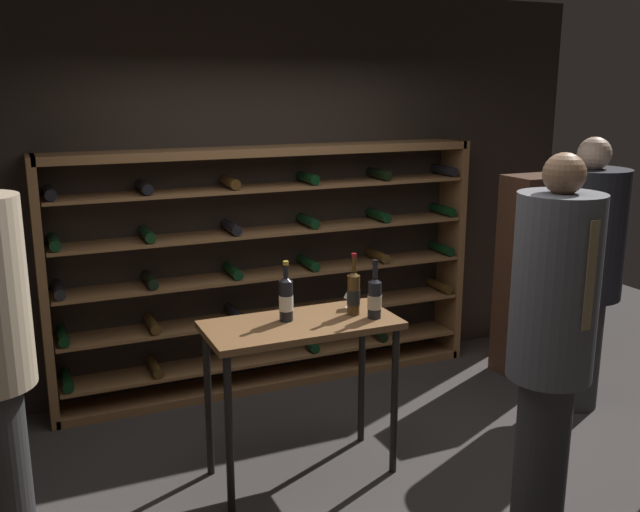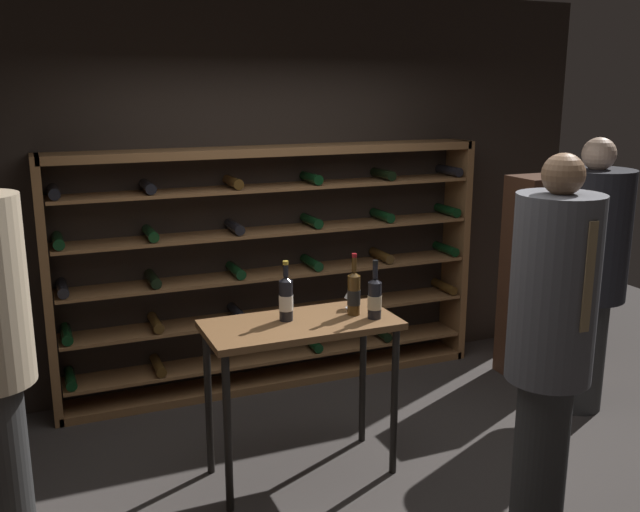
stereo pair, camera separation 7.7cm
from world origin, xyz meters
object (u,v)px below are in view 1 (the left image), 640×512
object	(u,v)px
display_cabinet	(530,277)
wine_bottle_amber_reserve	(286,299)
wine_bottle_gold_foil	(375,297)
person_guest_khaki	(584,264)
tasting_table	(301,343)
person_bystander_dark_jacket	(551,331)
wine_rack	(270,269)
wine_glass_stemmed_right	(350,293)
wine_bottle_green_slim	(354,293)

from	to	relation	value
display_cabinet	wine_bottle_amber_reserve	world-z (taller)	display_cabinet
display_cabinet	wine_bottle_gold_foil	bearing A→B (deg)	-156.25
wine_bottle_gold_foil	person_guest_khaki	bearing A→B (deg)	5.70
tasting_table	person_guest_khaki	distance (m)	2.20
display_cabinet	wine_bottle_gold_foil	size ratio (longest dim) A/B	4.62
person_bystander_dark_jacket	wine_bottle_amber_reserve	xyz separation A→B (m)	(-1.00, 1.06, -0.01)
wine_bottle_gold_foil	wine_bottle_amber_reserve	distance (m)	0.52
wine_rack	wine_bottle_amber_reserve	size ratio (longest dim) A/B	9.35
person_bystander_dark_jacket	wine_glass_stemmed_right	distance (m)	1.25
person_guest_khaki	wine_bottle_gold_foil	xyz separation A→B (m)	(-1.77, -0.18, 0.02)
wine_bottle_gold_foil	wine_glass_stemmed_right	bearing A→B (deg)	102.33
display_cabinet	wine_bottle_green_slim	world-z (taller)	display_cabinet
wine_glass_stemmed_right	wine_bottle_green_slim	bearing A→B (deg)	-107.45
wine_rack	wine_bottle_green_slim	distance (m)	1.34
person_bystander_dark_jacket	person_guest_khaki	xyz separation A→B (m)	(1.25, 1.07, -0.04)
wine_glass_stemmed_right	display_cabinet	bearing A→B (deg)	17.36
wine_bottle_green_slim	wine_bottle_amber_reserve	distance (m)	0.41
tasting_table	person_bystander_dark_jacket	size ratio (longest dim) A/B	0.56
tasting_table	wine_bottle_gold_foil	distance (m)	0.50
person_guest_khaki	display_cabinet	bearing A→B (deg)	74.86
tasting_table	wine_rack	bearing A→B (deg)	77.85
person_bystander_dark_jacket	wine_glass_stemmed_right	size ratio (longest dim) A/B	13.96
wine_bottle_green_slim	wine_glass_stemmed_right	size ratio (longest dim) A/B	2.62
wine_bottle_gold_foil	wine_bottle_amber_reserve	world-z (taller)	wine_bottle_amber_reserve
tasting_table	wine_glass_stemmed_right	distance (m)	0.45
wine_bottle_gold_foil	wine_bottle_green_slim	bearing A→B (deg)	127.81
wine_bottle_green_slim	wine_bottle_amber_reserve	size ratio (longest dim) A/B	1.05
wine_bottle_amber_reserve	display_cabinet	bearing A→B (deg)	15.54
wine_bottle_green_slim	tasting_table	bearing A→B (deg)	179.97
wine_bottle_green_slim	display_cabinet	bearing A→B (deg)	20.07
tasting_table	wine_bottle_green_slim	world-z (taller)	wine_bottle_green_slim
person_guest_khaki	wine_bottle_green_slim	distance (m)	1.85
wine_bottle_gold_foil	display_cabinet	bearing A→B (deg)	23.75
wine_rack	person_guest_khaki	xyz separation A→B (m)	(1.90, -1.26, 0.14)
person_guest_khaki	wine_rack	bearing A→B (deg)	138.17
person_guest_khaki	wine_glass_stemmed_right	world-z (taller)	person_guest_khaki
wine_rack	wine_glass_stemmed_right	xyz separation A→B (m)	(0.09, -1.22, 0.14)
wine_glass_stemmed_right	wine_bottle_amber_reserve	bearing A→B (deg)	-172.62
display_cabinet	wine_glass_stemmed_right	bearing A→B (deg)	-162.64
wine_rack	wine_bottle_gold_foil	size ratio (longest dim) A/B	9.50
person_bystander_dark_jacket	wine_glass_stemmed_right	xyz separation A→B (m)	(-0.56, 1.12, -0.04)
wine_rack	wine_bottle_green_slim	world-z (taller)	wine_rack
display_cabinet	wine_bottle_amber_reserve	size ratio (longest dim) A/B	4.55
person_guest_khaki	wine_glass_stemmed_right	xyz separation A→B (m)	(-1.81, 0.04, -0.00)
wine_rack	person_bystander_dark_jacket	world-z (taller)	person_bystander_dark_jacket
person_bystander_dark_jacket	wine_bottle_gold_foil	bearing A→B (deg)	121.11
person_guest_khaki	wine_bottle_amber_reserve	size ratio (longest dim) A/B	5.50
wine_rack	wine_bottle_gold_foil	xyz separation A→B (m)	(0.13, -1.44, 0.16)
person_bystander_dark_jacket	wine_rack	bearing A→B (deg)	106.80
display_cabinet	wine_bottle_green_slim	distance (m)	2.07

